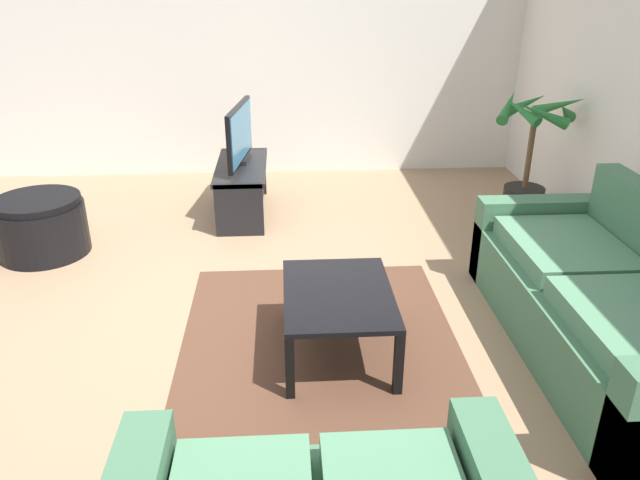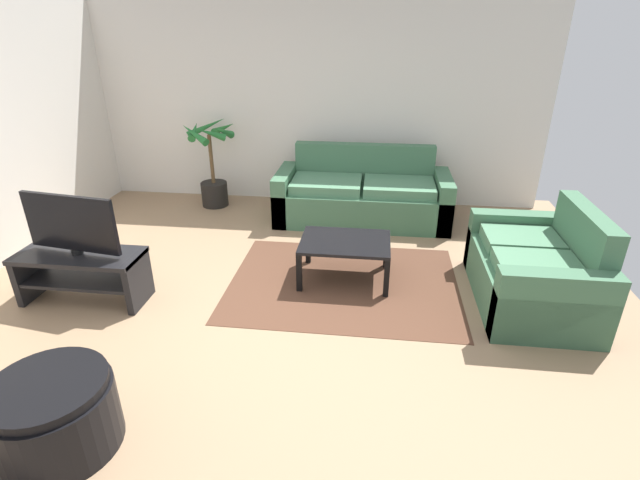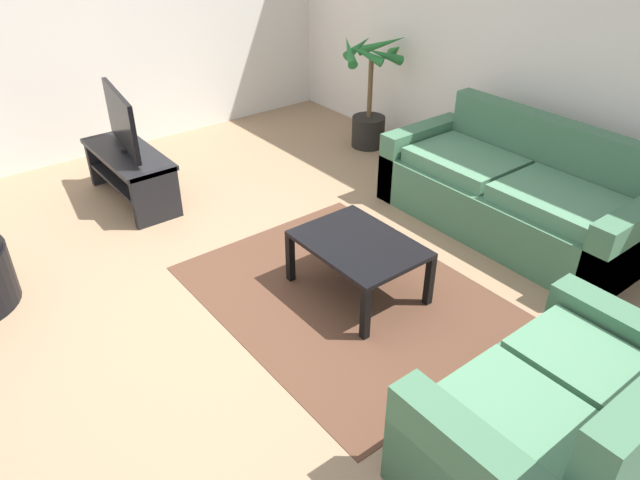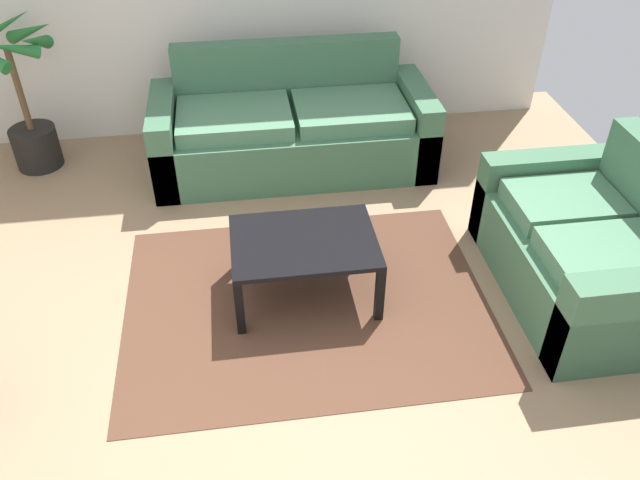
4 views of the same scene
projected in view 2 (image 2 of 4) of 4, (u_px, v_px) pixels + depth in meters
name	position (u px, v px, depth m)	size (l,w,h in m)	color
ground_plane	(272.00, 314.00, 4.12)	(6.60, 6.60, 0.00)	#937556
wall_back	(316.00, 102.00, 6.25)	(6.00, 0.06, 2.70)	silver
couch_main	(362.00, 197.00, 5.97)	(2.15, 0.90, 0.90)	#3F6B4C
couch_loveseat	(534.00, 272.00, 4.19)	(0.90, 1.41, 0.90)	#3F6B4C
tv_stand	(82.00, 270.00, 4.21)	(1.10, 0.45, 0.47)	black
tv	(71.00, 223.00, 4.02)	(0.89, 0.17, 0.54)	black
coffee_table	(345.00, 246.00, 4.54)	(0.86, 0.63, 0.41)	black
area_rug	(344.00, 283.00, 4.60)	(2.20, 1.70, 0.01)	#513323
potted_palm	(213.00, 170.00, 6.36)	(0.75, 0.77, 1.17)	black
ottoman	(55.00, 415.00, 2.76)	(0.70, 0.70, 0.47)	black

